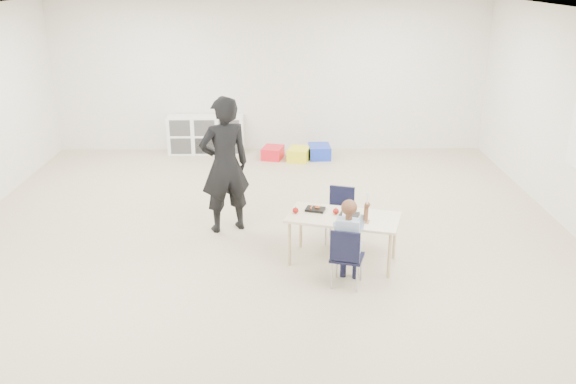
{
  "coord_description": "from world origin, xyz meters",
  "views": [
    {
      "loc": [
        0.2,
        -6.77,
        3.27
      ],
      "look_at": [
        0.28,
        -0.2,
        0.85
      ],
      "focal_mm": 38.0,
      "sensor_mm": 36.0,
      "label": 1
    }
  ],
  "objects_px": {
    "table": "(343,239)",
    "cubby_shelf": "(206,134)",
    "adult": "(225,165)",
    "child": "(348,239)",
    "chair_near": "(347,256)"
  },
  "relations": [
    {
      "from": "table",
      "to": "chair_near",
      "type": "bearing_deg",
      "value": -74.4
    },
    {
      "from": "table",
      "to": "chair_near",
      "type": "xyz_separation_m",
      "value": [
        -0.01,
        -0.56,
        0.05
      ]
    },
    {
      "from": "adult",
      "to": "child",
      "type": "bearing_deg",
      "value": 110.34
    },
    {
      "from": "cubby_shelf",
      "to": "table",
      "type": "bearing_deg",
      "value": -65.17
    },
    {
      "from": "table",
      "to": "cubby_shelf",
      "type": "xyz_separation_m",
      "value": [
        -2.12,
        4.57,
        0.06
      ]
    },
    {
      "from": "table",
      "to": "adult",
      "type": "height_order",
      "value": "adult"
    },
    {
      "from": "child",
      "to": "adult",
      "type": "bearing_deg",
      "value": 149.49
    },
    {
      "from": "chair_near",
      "to": "table",
      "type": "bearing_deg",
      "value": 105.6
    },
    {
      "from": "child",
      "to": "cubby_shelf",
      "type": "xyz_separation_m",
      "value": [
        -2.11,
        5.13,
        -0.2
      ]
    },
    {
      "from": "chair_near",
      "to": "child",
      "type": "height_order",
      "value": "child"
    },
    {
      "from": "cubby_shelf",
      "to": "adult",
      "type": "relative_size",
      "value": 0.78
    },
    {
      "from": "adult",
      "to": "cubby_shelf",
      "type": "bearing_deg",
      "value": -102.04
    },
    {
      "from": "chair_near",
      "to": "cubby_shelf",
      "type": "relative_size",
      "value": 0.5
    },
    {
      "from": "table",
      "to": "child",
      "type": "distance_m",
      "value": 0.61
    },
    {
      "from": "child",
      "to": "adult",
      "type": "relative_size",
      "value": 0.61
    }
  ]
}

